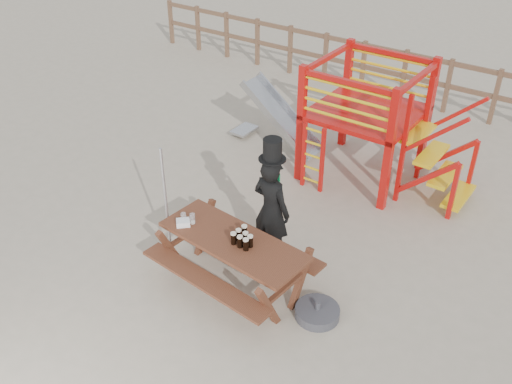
% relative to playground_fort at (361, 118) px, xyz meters
% --- Properties ---
extents(ground, '(60.00, 60.00, 0.00)m').
position_rel_playground_fort_xyz_m(ground, '(-0.12, -3.58, -1.07)').
color(ground, tan).
rests_on(ground, ground).
extents(back_fence, '(15.09, 0.09, 1.20)m').
position_rel_playground_fort_xyz_m(back_fence, '(-0.12, 3.42, -0.34)').
color(back_fence, brown).
rests_on(back_fence, ground).
extents(playground_fort, '(4.71, 1.84, 2.10)m').
position_rel_playground_fort_xyz_m(playground_fort, '(0.00, 0.00, 0.00)').
color(playground_fort, '#B90F0C').
rests_on(playground_fort, ground).
extents(picnic_table, '(2.14, 1.56, 0.79)m').
position_rel_playground_fort_xyz_m(picnic_table, '(0.05, -3.67, -0.57)').
color(picnic_table, brown).
rests_on(picnic_table, ground).
extents(man_with_hat, '(0.63, 0.44, 1.93)m').
position_rel_playground_fort_xyz_m(man_with_hat, '(0.11, -2.88, -0.21)').
color(man_with_hat, black).
rests_on(man_with_hat, ground).
extents(metal_pole, '(0.04, 0.04, 1.83)m').
position_rel_playground_fort_xyz_m(metal_pole, '(-1.03, -3.77, -0.16)').
color(metal_pole, '#B2B2B7').
rests_on(metal_pole, ground).
extents(parasol_base, '(0.58, 0.58, 0.24)m').
position_rel_playground_fort_xyz_m(parasol_base, '(1.27, -3.53, -1.00)').
color(parasol_base, '#3C3B41').
rests_on(parasol_base, ground).
extents(paper_bag, '(0.23, 0.23, 0.08)m').
position_rel_playground_fort_xyz_m(paper_bag, '(-0.68, -3.82, -0.24)').
color(paper_bag, white).
rests_on(paper_bag, picnic_table).
extents(stout_pints, '(0.28, 0.29, 0.17)m').
position_rel_playground_fort_xyz_m(stout_pints, '(0.20, -3.68, -0.20)').
color(stout_pints, black).
rests_on(stout_pints, picnic_table).
extents(empty_glasses, '(0.18, 0.13, 0.15)m').
position_rel_playground_fort_xyz_m(empty_glasses, '(-0.67, -3.74, -0.21)').
color(empty_glasses, silver).
rests_on(empty_glasses, picnic_table).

